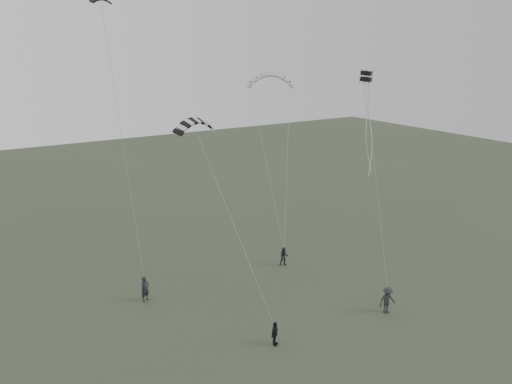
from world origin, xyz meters
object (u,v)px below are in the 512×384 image
flyer_center (275,334)px  flyer_far (387,300)px  flyer_right (284,257)px  kite_box (366,76)px  kite_pale_large (271,74)px  kite_striped (195,121)px  flyer_left (145,289)px

flyer_center → flyer_far: size_ratio=0.81×
flyer_right → kite_box: (5.59, -2.22, 13.97)m
kite_box → kite_pale_large: bearing=61.5°
flyer_far → kite_pale_large: (3.19, 18.71, 13.50)m
flyer_center → flyer_far: bearing=-40.2°
kite_striped → kite_box: bearing=-12.6°
flyer_right → flyer_center: bearing=-105.0°
flyer_left → flyer_right: bearing=-19.9°
kite_striped → flyer_left: bearing=132.5°
flyer_right → kite_box: bearing=1.5°
flyer_center → kite_striped: bearing=67.7°
flyer_left → flyer_right: (11.40, -0.37, -0.13)m
flyer_center → kite_box: size_ratio=1.97×
kite_box → kite_striped: bearing=145.3°
flyer_left → kite_box: (17.00, -2.59, 13.84)m
kite_pale_large → flyer_left: bearing=-120.6°
flyer_center → kite_pale_large: bearing=23.1°
flyer_left → kite_box: kite_box is taller
flyer_center → kite_box: bearing=-6.4°
kite_pale_large → kite_box: size_ratio=5.87×
flyer_left → flyer_right: size_ratio=1.17×
flyer_right → kite_striped: kite_striped is taller
flyer_left → kite_striped: (3.10, -2.27, 11.56)m
flyer_left → kite_striped: kite_striped is taller
flyer_right → kite_striped: 14.47m
flyer_right → kite_pale_large: kite_pale_large is taller
kite_pale_large → kite_box: bearing=-54.1°
flyer_far → kite_striped: 16.97m
kite_striped → kite_box: size_ratio=3.71×
kite_box → flyer_center: bearing=174.3°
flyer_center → kite_pale_large: size_ratio=0.34×
kite_striped → flyer_far: bearing=-49.8°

